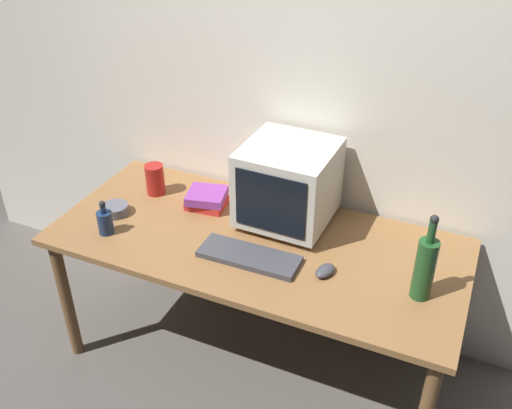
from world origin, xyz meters
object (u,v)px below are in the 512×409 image
Objects in this scene: computer_mouse at (325,271)px; metal_canister at (155,179)px; bottle_tall at (425,267)px; book_stack at (207,199)px; crt_monitor at (288,184)px; cd_spindle at (115,209)px; bottle_short at (105,221)px; keyboard at (249,256)px.

metal_canister is at bearing -178.43° from computer_mouse.
computer_mouse is 0.27× the size of bottle_tall.
book_stack is (-1.03, 0.23, -0.10)m from bottle_tall.
crt_monitor is 3.30× the size of cd_spindle.
bottle_short is 0.16m from cd_spindle.
book_stack is at bearing 167.63° from bottle_tall.
book_stack is (0.30, 0.37, -0.02)m from bottle_short.
bottle_short is 1.36× the size of cd_spindle.
keyboard is 0.69m from bottle_tall.
keyboard is at bearing -4.68° from cd_spindle.
bottle_short reaches higher than computer_mouse.
crt_monitor reaches higher than bottle_tall.
metal_canister is at bearing 169.94° from bottle_tall.
metal_canister is at bearing 87.08° from bottle_short.
crt_monitor reaches higher than bottle_short.
bottle_short is at bearing -156.31° from computer_mouse.
computer_mouse is at bearing -175.98° from bottle_tall.
cd_spindle is at bearing -160.29° from crt_monitor.
cd_spindle is at bearing -180.00° from bottle_tall.
book_stack is at bearing 50.52° from bottle_short.
book_stack is at bearing 32.42° from cd_spindle.
keyboard is 2.58× the size of bottle_short.
keyboard is at bearing -97.05° from crt_monitor.
cd_spindle is at bearing -107.24° from metal_canister.
book_stack is 1.36× the size of metal_canister.
metal_canister is (-0.28, 0.01, 0.04)m from book_stack.
keyboard is (-0.04, -0.32, -0.18)m from crt_monitor.
bottle_tall reaches higher than keyboard.
bottle_tall is 1.39m from cd_spindle.
crt_monitor reaches higher than cd_spindle.
crt_monitor is at bearing 150.32° from computer_mouse.
bottle_tall is at bearing 6.06° from bottle_short.
cd_spindle is at bearing 174.62° from keyboard.
bottle_short is at bearing -149.42° from crt_monitor.
crt_monitor is 0.80m from cd_spindle.
bottle_tall reaches higher than cd_spindle.
crt_monitor is 1.09× the size of bottle_tall.
crt_monitor is 1.94× the size of book_stack.
crt_monitor is 0.44m from computer_mouse.
bottle_short is at bearing -173.35° from keyboard.
metal_canister reaches higher than cd_spindle.
crt_monitor is 2.64× the size of metal_canister.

